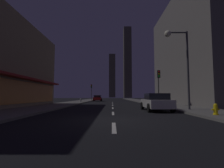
% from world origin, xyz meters
% --- Properties ---
extents(ground_plane, '(78.00, 136.00, 0.10)m').
position_xyz_m(ground_plane, '(0.00, 32.00, -0.05)').
color(ground_plane, black).
extents(sidewalk_right, '(4.00, 76.00, 0.15)m').
position_xyz_m(sidewalk_right, '(7.00, 32.00, 0.07)').
color(sidewalk_right, '#605E59').
rests_on(sidewalk_right, ground).
extents(sidewalk_left, '(4.00, 76.00, 0.15)m').
position_xyz_m(sidewalk_left, '(-7.00, 32.00, 0.07)').
color(sidewalk_left, '#605E59').
rests_on(sidewalk_left, ground).
extents(lane_marking_center, '(0.16, 28.20, 0.01)m').
position_xyz_m(lane_marking_center, '(0.00, 11.00, 0.01)').
color(lane_marking_center, silver).
rests_on(lane_marking_center, ground).
extents(building_apartment_right, '(11.00, 20.00, 16.02)m').
position_xyz_m(building_apartment_right, '(14.50, 16.00, 8.01)').
color(building_apartment_right, slate).
rests_on(building_apartment_right, ground).
extents(skyscraper_distant_tall, '(6.24, 5.64, 43.06)m').
position_xyz_m(skyscraper_distant_tall, '(0.07, 152.60, 21.53)').
color(skyscraper_distant_tall, '#524E3D').
rests_on(skyscraper_distant_tall, ground).
extents(skyscraper_distant_mid, '(5.82, 8.92, 55.20)m').
position_xyz_m(skyscraper_distant_mid, '(12.07, 118.49, 27.60)').
color(skyscraper_distant_mid, '#534E3E').
rests_on(skyscraper_distant_mid, ground).
extents(car_parked_near, '(1.98, 4.24, 1.45)m').
position_xyz_m(car_parked_near, '(3.60, 5.22, 0.74)').
color(car_parked_near, silver).
rests_on(car_parked_near, ground).
extents(car_parked_far, '(1.98, 4.24, 1.45)m').
position_xyz_m(car_parked_far, '(-3.60, 31.57, 0.74)').
color(car_parked_far, '#B21919').
rests_on(car_parked_far, ground).
extents(fire_hydrant_yellow_near, '(0.42, 0.30, 0.65)m').
position_xyz_m(fire_hydrant_yellow_near, '(5.90, 1.01, 0.45)').
color(fire_hydrant_yellow_near, yellow).
rests_on(fire_hydrant_yellow_near, sidewalk_right).
extents(fire_hydrant_far_left, '(0.42, 0.30, 0.65)m').
position_xyz_m(fire_hydrant_far_left, '(-5.90, 21.96, 0.45)').
color(fire_hydrant_far_left, '#B2B2B2').
rests_on(fire_hydrant_far_left, sidewalk_left).
extents(traffic_light_near_right, '(0.32, 0.48, 4.20)m').
position_xyz_m(traffic_light_near_right, '(5.50, 10.89, 3.19)').
color(traffic_light_near_right, '#2D2D2D').
rests_on(traffic_light_near_right, sidewalk_right).
extents(traffic_light_far_left, '(0.32, 0.48, 4.20)m').
position_xyz_m(traffic_light_far_left, '(-5.50, 34.30, 3.19)').
color(traffic_light_far_left, '#2D2D2D').
rests_on(traffic_light_far_left, sidewalk_left).
extents(street_lamp_right, '(1.96, 0.56, 6.58)m').
position_xyz_m(street_lamp_right, '(5.38, 4.85, 5.07)').
color(street_lamp_right, '#38383D').
rests_on(street_lamp_right, sidewalk_right).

